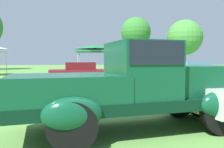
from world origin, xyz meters
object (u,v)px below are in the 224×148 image
object	(u,v)px
canopy_tent_center_field	(94,48)
show_car_skyblue	(194,71)
feature_pickup_truck	(136,85)
show_car_burgundy	(82,73)

from	to	relation	value
canopy_tent_center_field	show_car_skyblue	bearing A→B (deg)	-38.66
show_car_skyblue	feature_pickup_truck	bearing A→B (deg)	-118.88
show_car_skyblue	canopy_tent_center_field	bearing A→B (deg)	141.34
feature_pickup_truck	canopy_tent_center_field	size ratio (longest dim) A/B	1.51
feature_pickup_truck	show_car_skyblue	bearing A→B (deg)	61.12
show_car_burgundy	canopy_tent_center_field	world-z (taller)	canopy_tent_center_field
feature_pickup_truck	show_car_burgundy	bearing A→B (deg)	98.30
feature_pickup_truck	show_car_skyblue	world-z (taller)	feature_pickup_truck
feature_pickup_truck	canopy_tent_center_field	bearing A→B (deg)	91.89
show_car_skyblue	canopy_tent_center_field	distance (m)	8.92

